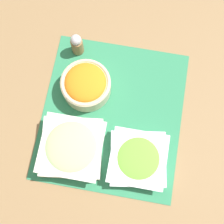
{
  "coord_description": "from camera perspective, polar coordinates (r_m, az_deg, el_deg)",
  "views": [
    {
      "loc": [
        -0.24,
        -0.04,
        0.97
      ],
      "look_at": [
        0.0,
        0.0,
        0.03
      ],
      "focal_mm": 50.0,
      "sensor_mm": 36.0,
      "label": 1
    }
  ],
  "objects": [
    {
      "name": "placemat",
      "position": [
        1.0,
        0.0,
        -0.47
      ],
      "size": [
        0.49,
        0.44,
        0.0
      ],
      "color": "#2D7A51",
      "rests_on": "ground_plane"
    },
    {
      "name": "cucumber_bowl",
      "position": [
        0.94,
        -7.35,
        -6.5
      ],
      "size": [
        0.2,
        0.2,
        0.08
      ],
      "color": "silver",
      "rests_on": "placemat"
    },
    {
      "name": "pepper_shaker",
      "position": [
        1.04,
        -6.44,
        12.24
      ],
      "size": [
        0.04,
        0.04,
        0.09
      ],
      "color": "olive",
      "rests_on": "placemat"
    },
    {
      "name": "lettuce_bowl",
      "position": [
        0.95,
        4.76,
        -8.55
      ],
      "size": [
        0.19,
        0.19,
        0.05
      ],
      "color": "white",
      "rests_on": "placemat"
    },
    {
      "name": "ground_plane",
      "position": [
        1.0,
        0.0,
        -0.5
      ],
      "size": [
        3.0,
        3.0,
        0.0
      ],
      "primitive_type": "plane",
      "color": "olive"
    },
    {
      "name": "carrot_bowl",
      "position": [
        0.98,
        -4.78,
        5.0
      ],
      "size": [
        0.16,
        0.16,
        0.08
      ],
      "color": "beige",
      "rests_on": "placemat"
    }
  ]
}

